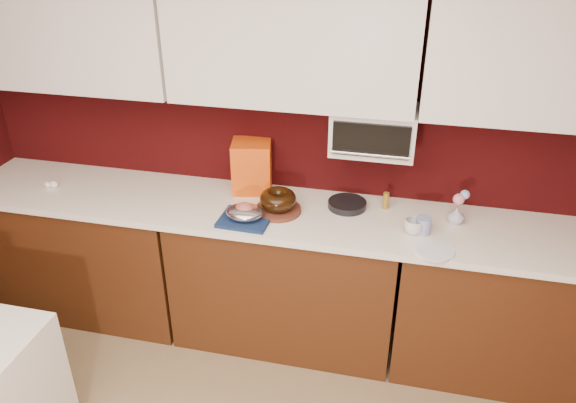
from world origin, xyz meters
The scene contains 27 objects.
wall_back centered at (0.00, 2.25, 1.25)m, with size 4.00×0.02×2.50m, color #330607.
base_cabinet_left centered at (-1.33, 1.94, 0.43)m, with size 1.31×0.58×0.86m, color #46220E.
base_cabinet_center centered at (0.00, 1.94, 0.43)m, with size 1.31×0.58×0.86m, color #46220E.
base_cabinet_right centered at (1.33, 1.94, 0.43)m, with size 1.31×0.58×0.86m, color #46220E.
countertop centered at (0.00, 1.94, 0.88)m, with size 4.00×0.62×0.04m, color white.
upper_cabinet_left centered at (-1.33, 2.08, 1.85)m, with size 1.31×0.33×0.70m, color white.
upper_cabinet_center centered at (0.00, 2.08, 1.85)m, with size 1.31×0.33×0.70m, color white.
upper_cabinet_right centered at (1.33, 2.08, 1.85)m, with size 1.31×0.33×0.70m, color white.
toaster_oven centered at (0.45, 2.10, 1.38)m, with size 0.45×0.30×0.25m, color white.
toaster_oven_door centered at (0.45, 1.94, 1.38)m, with size 0.40×0.02×0.18m, color black.
toaster_oven_handle centered at (0.45, 1.93, 1.30)m, with size 0.02×0.02×0.42m, color silver.
cake_base centered at (-0.04, 1.92, 0.91)m, with size 0.26×0.26×0.02m, color #5E2B1C.
bundt_cake centered at (-0.04, 1.92, 0.98)m, with size 0.21×0.21×0.08m, color black.
navy_towel centered at (-0.20, 1.78, 0.91)m, with size 0.28×0.23×0.02m, color #14274E.
foil_ham_nest centered at (-0.20, 1.78, 0.96)m, with size 0.21×0.18×0.08m, color silver.
roasted_ham centered at (-0.20, 1.78, 0.98)m, with size 0.10×0.09×0.07m, color #BA5F55.
pandoro_box centered at (-0.26, 2.16, 1.06)m, with size 0.23×0.21×0.31m, color red.
dark_pan centered at (0.33, 2.06, 0.92)m, with size 0.22×0.22×0.04m, color black.
coffee_mug centered at (0.72, 1.86, 0.95)m, with size 0.09×0.09×0.10m, color silver.
blue_jar centered at (0.76, 1.87, 0.95)m, with size 0.08×0.08×0.09m, color #1C3F9C.
flower_vase centered at (0.94, 2.02, 0.95)m, with size 0.07×0.07×0.11m, color #ABAEC2.
flower_pink centered at (0.94, 2.02, 1.05)m, with size 0.06×0.06×0.06m, color pink.
flower_blue centered at (0.97, 2.04, 1.07)m, with size 0.05×0.05×0.05m, color #8CA7E0.
china_plate centered at (0.83, 1.70, 0.91)m, with size 0.20×0.20×0.01m, color white.
amber_bottle centered at (0.55, 2.10, 0.95)m, with size 0.03×0.03×0.10m, color olive.
egg_left centered at (-1.47, 1.90, 0.92)m, with size 0.06×0.05×0.05m, color white.
egg_right centered at (-1.50, 1.90, 0.92)m, with size 0.05×0.04×0.04m, color white.
Camera 1 is at (0.64, -0.78, 2.48)m, focal length 35.00 mm.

